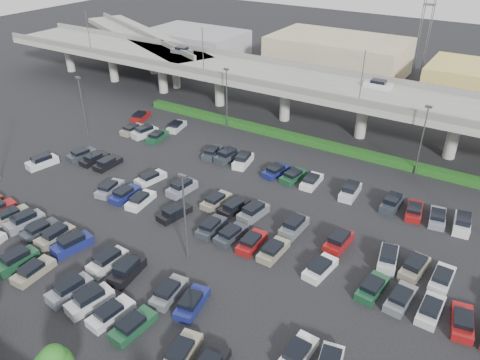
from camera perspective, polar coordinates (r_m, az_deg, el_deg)
The scene contains 9 objects.
ground at distance 56.54m, azimuth -1.42°, elevation -5.12°, with size 280.00×280.00×0.00m, color black.
overpass at distance 79.37m, azimuth 11.38°, elevation 10.58°, with size 150.00×13.00×15.80m.
on_ramp at distance 115.62m, azimuth -11.84°, elevation 16.49°, with size 50.93×30.13×8.80m.
hedge at distance 75.59m, azimuth 9.05°, elevation 4.54°, with size 66.00×1.60×1.10m, color #143A11.
tree_row at distance 40.06m, azimuth -23.17°, elevation -19.50°, with size 65.07×3.66×5.94m.
parked_cars at distance 53.51m, azimuth -3.59°, elevation -6.65°, with size 63.18×41.69×1.67m.
light_poles at distance 56.74m, azimuth -3.88°, elevation 2.32°, with size 66.90×48.38×10.30m.
distant_buildings at distance 105.21m, azimuth 23.96°, elevation 11.53°, with size 138.00×24.00×9.00m.
comm_tower at distance 115.84m, azimuth 22.18°, elevation 19.50°, with size 2.40×2.40×30.00m.
Camera 1 is at (25.74, -38.54, 32.39)m, focal length 35.00 mm.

